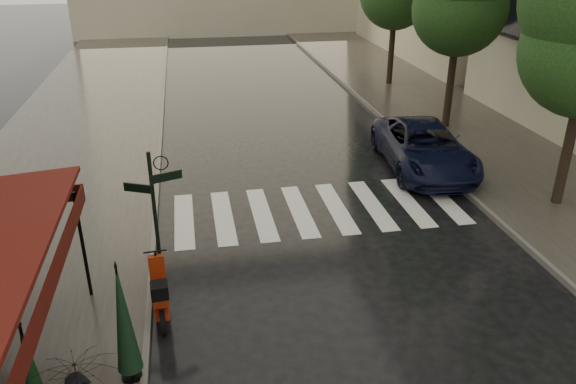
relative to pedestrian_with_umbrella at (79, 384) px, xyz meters
name	(u,v)px	position (x,y,z in m)	size (l,w,h in m)	color
ground	(230,375)	(2.00, 1.77, -1.79)	(120.00, 120.00, 0.00)	black
sidewalk_near	(72,150)	(-2.50, 13.77, -1.73)	(6.00, 60.00, 0.12)	#38332D
sidewalk_far	(463,126)	(12.25, 13.77, -1.73)	(5.50, 60.00, 0.12)	#38332D
curb_near	(160,144)	(0.55, 13.77, -1.71)	(0.12, 60.00, 0.16)	#595651
curb_far	(395,130)	(9.45, 13.77, -1.71)	(0.12, 60.00, 0.16)	#595651
crosswalk	(318,209)	(4.97, 7.77, -1.78)	(7.85, 3.20, 0.01)	silver
signpost	(155,210)	(0.80, 4.77, 0.04)	(1.17, 0.29, 3.10)	black
pedestrian_with_umbrella	(79,384)	(0.00, 0.00, 0.00)	(1.37, 1.38, 2.51)	black
scooter	(160,293)	(0.80, 3.68, -1.26)	(0.50, 1.74, 1.14)	black
parked_car	(424,147)	(9.00, 10.09, -1.06)	(2.41, 5.23, 1.45)	black
parasol_back	(123,319)	(0.35, 1.88, -0.46)	(0.42, 0.42, 2.25)	black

